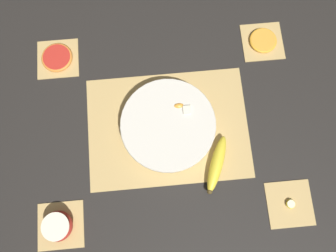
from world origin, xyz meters
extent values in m
plane|color=black|center=(0.00, 0.00, 0.00)|extent=(6.00, 6.00, 0.00)
cube|color=tan|center=(0.00, 0.00, 0.00)|extent=(0.51, 0.36, 0.01)
cube|color=brown|center=(-0.18, 0.00, 0.00)|extent=(0.01, 0.36, 0.00)
cube|color=brown|center=(-0.11, 0.00, 0.00)|extent=(0.01, 0.36, 0.00)
cube|color=brown|center=(-0.04, 0.00, 0.00)|extent=(0.01, 0.36, 0.00)
cube|color=brown|center=(0.04, 0.00, 0.00)|extent=(0.01, 0.36, 0.00)
cube|color=brown|center=(0.11, 0.00, 0.00)|extent=(0.01, 0.36, 0.00)
cube|color=brown|center=(0.18, 0.00, 0.00)|extent=(0.01, 0.36, 0.00)
cube|color=tan|center=(-0.35, -0.27, 0.00)|extent=(0.14, 0.14, 0.01)
cube|color=brown|center=(-0.37, -0.27, 0.00)|extent=(0.00, 0.13, 0.00)
cube|color=brown|center=(-0.32, -0.27, 0.00)|extent=(0.00, 0.13, 0.00)
cube|color=tan|center=(0.35, -0.27, 0.00)|extent=(0.14, 0.14, 0.01)
cube|color=brown|center=(0.32, -0.27, 0.00)|extent=(0.00, 0.13, 0.00)
cube|color=brown|center=(0.37, -0.27, 0.00)|extent=(0.00, 0.13, 0.00)
cube|color=tan|center=(-0.35, 0.27, 0.00)|extent=(0.14, 0.14, 0.01)
cube|color=brown|center=(-0.39, 0.27, 0.00)|extent=(0.00, 0.13, 0.00)
cube|color=brown|center=(-0.36, 0.27, 0.00)|extent=(0.00, 0.13, 0.00)
cube|color=brown|center=(-0.33, 0.27, 0.00)|extent=(0.00, 0.13, 0.00)
cube|color=brown|center=(-0.31, 0.27, 0.00)|extent=(0.00, 0.13, 0.00)
cube|color=tan|center=(0.35, 0.27, 0.00)|extent=(0.14, 0.14, 0.01)
cube|color=brown|center=(0.32, 0.27, 0.00)|extent=(0.00, 0.13, 0.00)
cube|color=brown|center=(0.37, 0.27, 0.00)|extent=(0.00, 0.13, 0.00)
cylinder|color=silver|center=(0.00, 0.00, 0.03)|extent=(0.29, 0.29, 0.05)
torus|color=silver|center=(0.00, 0.00, 0.05)|extent=(0.30, 0.30, 0.01)
cylinder|color=#F4EABC|center=(0.07, -0.04, 0.03)|extent=(0.03, 0.03, 0.01)
cylinder|color=#F4EABC|center=(-0.02, -0.03, 0.04)|extent=(0.03, 0.03, 0.01)
cylinder|color=#F4EABC|center=(-0.04, -0.09, 0.03)|extent=(0.03, 0.03, 0.01)
cylinder|color=#F4EABC|center=(-0.05, 0.09, 0.05)|extent=(0.03, 0.03, 0.01)
cylinder|color=#F4EABC|center=(0.08, 0.07, 0.03)|extent=(0.03, 0.03, 0.01)
cylinder|color=#F4EABC|center=(0.00, 0.07, 0.02)|extent=(0.03, 0.03, 0.01)
cylinder|color=#F4EABC|center=(0.03, 0.07, 0.04)|extent=(0.03, 0.03, 0.01)
cube|color=#EFEACC|center=(-0.06, -0.04, 0.05)|extent=(0.02, 0.02, 0.02)
cube|color=#EFEACC|center=(-0.06, 0.05, 0.04)|extent=(0.02, 0.02, 0.02)
cube|color=#EFEACC|center=(0.00, -0.12, 0.02)|extent=(0.02, 0.02, 0.02)
cube|color=#EFEACC|center=(0.06, -0.08, 0.02)|extent=(0.02, 0.02, 0.02)
cube|color=#EFEACC|center=(0.03, 0.00, 0.02)|extent=(0.03, 0.03, 0.03)
cube|color=#EFEACC|center=(-0.05, 0.09, 0.02)|extent=(0.03, 0.03, 0.03)
cube|color=#EFEACC|center=(-0.09, -0.04, 0.03)|extent=(0.03, 0.03, 0.03)
ellipsoid|color=#F9A338|center=(-0.04, -0.05, 0.05)|extent=(0.03, 0.02, 0.01)
ellipsoid|color=#F9A338|center=(0.06, 0.08, 0.02)|extent=(0.03, 0.02, 0.02)
ellipsoid|color=#F9A338|center=(0.12, 0.01, 0.02)|extent=(0.03, 0.01, 0.01)
ellipsoid|color=#F9A338|center=(0.07, 0.05, 0.05)|extent=(0.03, 0.01, 0.01)
ellipsoid|color=#F9A338|center=(0.05, 0.03, 0.04)|extent=(0.03, 0.02, 0.01)
ellipsoid|color=#F9A338|center=(-0.02, 0.04, 0.03)|extent=(0.03, 0.02, 0.01)
ellipsoid|color=#F9A338|center=(0.02, 0.11, 0.04)|extent=(0.03, 0.02, 0.02)
ellipsoid|color=#F9A338|center=(0.03, -0.04, 0.03)|extent=(0.03, 0.02, 0.02)
ellipsoid|color=yellow|center=(-0.14, 0.13, 0.03)|extent=(0.10, 0.18, 0.04)
sphere|color=#473819|center=(-0.11, 0.21, 0.03)|extent=(0.02, 0.02, 0.02)
ellipsoid|color=#B72D23|center=(0.35, 0.27, 0.03)|extent=(0.09, 0.09, 0.05)
cylinder|color=#EFEACC|center=(0.35, 0.27, 0.05)|extent=(0.08, 0.08, 0.00)
cylinder|color=#F9A338|center=(-0.35, -0.27, 0.01)|extent=(0.08, 0.08, 0.01)
torus|color=#F4A82D|center=(-0.35, -0.27, 0.01)|extent=(0.09, 0.09, 0.01)
cylinder|color=#F4EABC|center=(-0.35, 0.27, 0.01)|extent=(0.02, 0.02, 0.01)
torus|color=yellow|center=(-0.35, 0.27, 0.01)|extent=(0.03, 0.03, 0.01)
cylinder|color=red|center=(0.35, -0.27, 0.01)|extent=(0.09, 0.09, 0.01)
torus|color=orange|center=(0.35, -0.27, 0.01)|extent=(0.10, 0.10, 0.01)
camera|label=1|loc=(0.02, 0.23, 1.02)|focal=35.00mm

